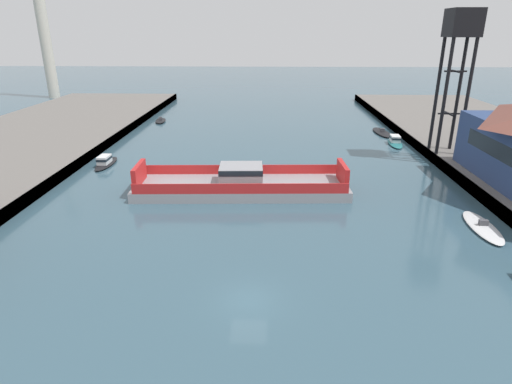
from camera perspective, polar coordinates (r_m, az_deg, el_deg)
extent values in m
plane|color=#385666|center=(29.54, -0.99, -14.27)|extent=(400.00, 400.00, 0.00)
cube|color=#423D38|center=(53.25, -26.13, 0.71)|extent=(0.30, 140.00, 1.33)
cube|color=#423D38|center=(52.11, 27.12, 0.14)|extent=(0.30, 140.00, 1.33)
cube|color=#939399|center=(47.64, -1.97, 0.56)|extent=(23.65, 7.68, 1.10)
cube|color=red|center=(50.40, -1.90, 3.02)|extent=(22.44, 1.06, 1.10)
cube|color=red|center=(44.18, -2.09, 0.44)|extent=(22.44, 1.06, 1.10)
cube|color=#939399|center=(47.13, -2.00, 2.35)|extent=(4.83, 3.88, 2.03)
cube|color=black|center=(46.92, -2.01, 3.12)|extent=(4.87, 3.92, 0.60)
cube|color=red|center=(48.13, 11.46, 2.44)|extent=(0.70, 4.71, 2.20)
cube|color=red|center=(48.69, -15.30, 2.32)|extent=(0.70, 4.71, 2.20)
ellipsoid|color=white|center=(44.15, 27.92, -4.14)|extent=(2.52, 7.42, 0.39)
cube|color=#4C4C51|center=(43.98, 28.01, -3.61)|extent=(0.79, 0.43, 0.50)
ellipsoid|color=black|center=(61.05, -19.30, 3.59)|extent=(1.92, 6.55, 0.39)
cube|color=silver|center=(60.42, -19.54, 4.09)|extent=(1.33, 2.30, 1.03)
cube|color=black|center=(60.38, -19.55, 4.21)|extent=(1.37, 2.36, 0.31)
ellipsoid|color=#237075|center=(71.80, 18.02, 6.17)|extent=(2.52, 6.64, 0.36)
cube|color=silver|center=(72.11, 18.02, 6.79)|extent=(1.56, 2.38, 1.01)
cube|color=black|center=(72.08, 18.03, 6.88)|extent=(1.61, 2.45, 0.30)
ellipsoid|color=black|center=(79.06, 16.42, 7.63)|extent=(2.76, 8.07, 0.43)
cube|color=#4C4C51|center=(78.96, 16.45, 7.96)|extent=(0.82, 0.45, 0.50)
ellipsoid|color=black|center=(88.05, -12.59, 9.26)|extent=(2.69, 5.68, 0.47)
cube|color=#4C4C51|center=(87.96, -12.61, 9.57)|extent=(0.73, 0.49, 0.50)
cube|color=black|center=(50.62, 29.89, 4.59)|extent=(0.08, 15.32, 1.78)
cylinder|color=black|center=(64.20, 22.89, 11.78)|extent=(0.44, 0.44, 14.83)
cylinder|color=black|center=(65.27, 25.30, 11.56)|extent=(0.44, 0.44, 14.83)
cylinder|color=black|center=(61.54, 23.81, 11.33)|extent=(0.44, 0.44, 14.83)
cylinder|color=black|center=(62.65, 26.29, 11.10)|extent=(0.44, 0.44, 14.83)
cube|color=black|center=(63.72, 24.28, 9.49)|extent=(2.88, 0.20, 0.20)
cube|color=black|center=(63.72, 24.28, 9.49)|extent=(0.20, 2.88, 0.20)
cube|color=black|center=(63.06, 25.02, 14.36)|extent=(2.88, 0.20, 0.20)
cube|color=black|center=(63.06, 25.02, 14.36)|extent=(0.20, 2.88, 0.20)
cube|color=black|center=(62.88, 25.87, 19.62)|extent=(3.74, 3.74, 3.39)
cylinder|color=beige|center=(129.14, -26.41, 18.75)|extent=(2.80, 2.80, 34.23)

